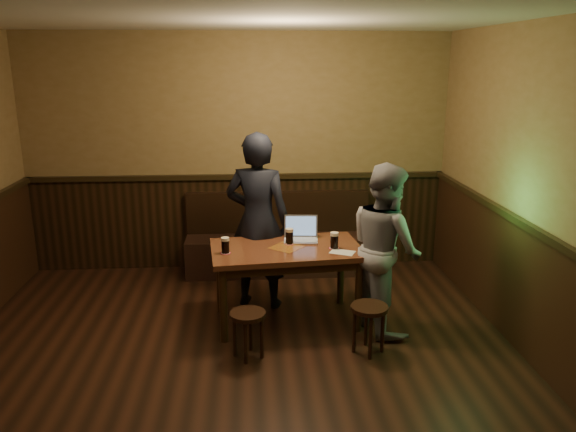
{
  "coord_description": "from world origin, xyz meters",
  "views": [
    {
      "loc": [
        0.13,
        -3.66,
        2.46
      ],
      "look_at": [
        0.48,
        1.28,
        1.1
      ],
      "focal_mm": 35.0,
      "sensor_mm": 36.0,
      "label": 1
    }
  ],
  "objects_px": {
    "pint_left": "(225,245)",
    "pint_mid": "(289,236)",
    "stool_right": "(369,315)",
    "person_suit": "(258,221)",
    "laptop": "(301,234)",
    "person_grey": "(385,248)",
    "pub_table": "(286,257)",
    "pint_right": "(334,240)",
    "bench": "(279,246)",
    "stool_left": "(248,321)"
  },
  "relations": [
    {
      "from": "pint_left",
      "to": "pint_right",
      "type": "distance_m",
      "value": 1.02
    },
    {
      "from": "laptop",
      "to": "person_grey",
      "type": "xyz_separation_m",
      "value": [
        0.75,
        -0.41,
        -0.02
      ]
    },
    {
      "from": "pub_table",
      "to": "person_grey",
      "type": "height_order",
      "value": "person_grey"
    },
    {
      "from": "pint_left",
      "to": "pint_mid",
      "type": "bearing_deg",
      "value": 20.5
    },
    {
      "from": "bench",
      "to": "stool_left",
      "type": "xyz_separation_m",
      "value": [
        -0.37,
        -2.05,
        0.02
      ]
    },
    {
      "from": "pint_left",
      "to": "bench",
      "type": "bearing_deg",
      "value": 69.1
    },
    {
      "from": "stool_right",
      "to": "person_grey",
      "type": "distance_m",
      "value": 0.7
    },
    {
      "from": "pint_left",
      "to": "person_grey",
      "type": "relative_size",
      "value": 0.1
    },
    {
      "from": "stool_left",
      "to": "person_suit",
      "type": "height_order",
      "value": "person_suit"
    },
    {
      "from": "laptop",
      "to": "stool_right",
      "type": "bearing_deg",
      "value": -54.9
    },
    {
      "from": "pub_table",
      "to": "pint_left",
      "type": "height_order",
      "value": "pint_left"
    },
    {
      "from": "pint_left",
      "to": "laptop",
      "type": "bearing_deg",
      "value": 25.93
    },
    {
      "from": "pint_mid",
      "to": "laptop",
      "type": "height_order",
      "value": "laptop"
    },
    {
      "from": "bench",
      "to": "pint_right",
      "type": "xyz_separation_m",
      "value": [
        0.45,
        -1.43,
        0.53
      ]
    },
    {
      "from": "stool_left",
      "to": "pub_table",
      "type": "bearing_deg",
      "value": 61.03
    },
    {
      "from": "stool_right",
      "to": "laptop",
      "type": "xyz_separation_m",
      "value": [
        -0.51,
        0.89,
        0.47
      ]
    },
    {
      "from": "pint_mid",
      "to": "laptop",
      "type": "relative_size",
      "value": 0.45
    },
    {
      "from": "pint_right",
      "to": "laptop",
      "type": "relative_size",
      "value": 0.45
    },
    {
      "from": "pint_left",
      "to": "person_suit",
      "type": "bearing_deg",
      "value": 60.4
    },
    {
      "from": "person_suit",
      "to": "person_grey",
      "type": "bearing_deg",
      "value": 168.13
    },
    {
      "from": "pint_left",
      "to": "pint_mid",
      "type": "xyz_separation_m",
      "value": [
        0.61,
        0.23,
        0.0
      ]
    },
    {
      "from": "stool_left",
      "to": "person_suit",
      "type": "bearing_deg",
      "value": 84.08
    },
    {
      "from": "pint_right",
      "to": "pint_mid",
      "type": "bearing_deg",
      "value": 158.7
    },
    {
      "from": "pub_table",
      "to": "person_grey",
      "type": "xyz_separation_m",
      "value": [
        0.91,
        -0.18,
        0.14
      ]
    },
    {
      "from": "pint_right",
      "to": "person_suit",
      "type": "xyz_separation_m",
      "value": [
        -0.71,
        0.48,
        0.07
      ]
    },
    {
      "from": "pint_left",
      "to": "pub_table",
      "type": "bearing_deg",
      "value": 12.52
    },
    {
      "from": "pint_left",
      "to": "person_suit",
      "type": "height_order",
      "value": "person_suit"
    },
    {
      "from": "person_suit",
      "to": "person_grey",
      "type": "height_order",
      "value": "person_suit"
    },
    {
      "from": "stool_right",
      "to": "person_suit",
      "type": "distance_m",
      "value": 1.53
    },
    {
      "from": "stool_right",
      "to": "pint_right",
      "type": "distance_m",
      "value": 0.81
    },
    {
      "from": "stool_left",
      "to": "pint_right",
      "type": "distance_m",
      "value": 1.15
    },
    {
      "from": "laptop",
      "to": "person_suit",
      "type": "bearing_deg",
      "value": 160.9
    },
    {
      "from": "laptop",
      "to": "bench",
      "type": "bearing_deg",
      "value": 103.22
    },
    {
      "from": "pub_table",
      "to": "pint_left",
      "type": "distance_m",
      "value": 0.61
    },
    {
      "from": "laptop",
      "to": "pub_table",
      "type": "bearing_deg",
      "value": -119.47
    },
    {
      "from": "stool_right",
      "to": "person_suit",
      "type": "relative_size",
      "value": 0.24
    },
    {
      "from": "laptop",
      "to": "person_suit",
      "type": "xyz_separation_m",
      "value": [
        -0.42,
        0.19,
        0.09
      ]
    },
    {
      "from": "pint_right",
      "to": "laptop",
      "type": "xyz_separation_m",
      "value": [
        -0.29,
        0.29,
        -0.02
      ]
    },
    {
      "from": "pint_right",
      "to": "laptop",
      "type": "height_order",
      "value": "laptop"
    },
    {
      "from": "stool_right",
      "to": "laptop",
      "type": "height_order",
      "value": "laptop"
    },
    {
      "from": "bench",
      "to": "pint_right",
      "type": "distance_m",
      "value": 1.59
    },
    {
      "from": "pint_left",
      "to": "pint_mid",
      "type": "distance_m",
      "value": 0.65
    },
    {
      "from": "stool_right",
      "to": "pint_left",
      "type": "bearing_deg",
      "value": 156.53
    },
    {
      "from": "pub_table",
      "to": "person_suit",
      "type": "distance_m",
      "value": 0.55
    },
    {
      "from": "pint_mid",
      "to": "person_grey",
      "type": "height_order",
      "value": "person_grey"
    },
    {
      "from": "pub_table",
      "to": "stool_left",
      "type": "bearing_deg",
      "value": -124.48
    },
    {
      "from": "stool_right",
      "to": "person_grey",
      "type": "relative_size",
      "value": 0.27
    },
    {
      "from": "stool_right",
      "to": "pint_right",
      "type": "relative_size",
      "value": 2.75
    },
    {
      "from": "stool_left",
      "to": "pint_mid",
      "type": "relative_size",
      "value": 2.65
    },
    {
      "from": "person_grey",
      "to": "stool_left",
      "type": "bearing_deg",
      "value": 96.86
    }
  ]
}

